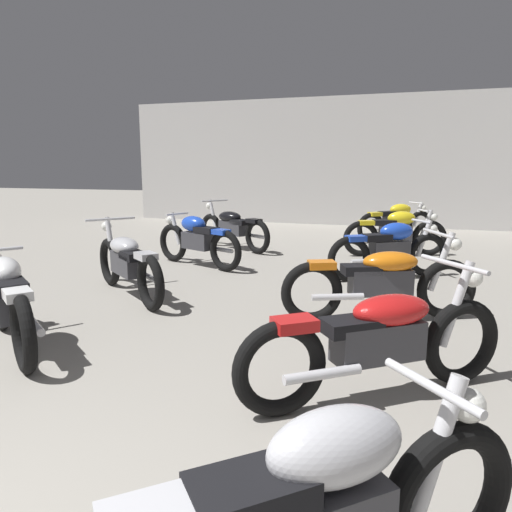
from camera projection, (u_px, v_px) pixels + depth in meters
The scene contains 10 objects.
back_wall at pixel (347, 162), 13.53m from camera, with size 13.16×0.24×3.60m, color #BCBAB7.
motorcycle_left_row_1 at pixel (9, 300), 4.36m from camera, with size 1.65×1.26×0.88m.
motorcycle_left_row_2 at pixel (127, 262), 6.13m from camera, with size 1.78×1.41×0.97m.
motorcycle_left_row_3 at pixel (197, 239), 8.02m from camera, with size 1.86×0.86×0.88m.
motorcycle_left_row_4 at pixel (233, 227), 9.71m from camera, with size 1.93×1.21×0.97m.
motorcycle_right_row_1 at pixel (380, 339), 3.39m from camera, with size 1.79×1.40×0.97m.
motorcycle_right_row_2 at pixel (382, 280), 5.14m from camera, with size 2.04×1.04×0.97m.
motorcycle_right_row_3 at pixel (390, 249), 7.10m from camera, with size 1.72×1.15×0.88m.
motorcycle_right_row_4 at pixel (396, 232), 8.93m from camera, with size 1.89×0.80×0.88m.
motorcycle_right_row_5 at pixel (397, 221), 10.70m from camera, with size 1.64×1.28×0.88m.
Camera 1 is at (1.84, -0.36, 1.66)m, focal length 33.48 mm.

